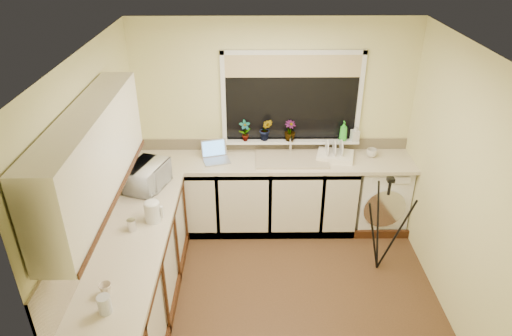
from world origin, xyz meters
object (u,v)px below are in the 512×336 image
at_px(steel_jar, 132,225).
at_px(soap_bottle_clear, 355,133).
at_px(kettle, 152,212).
at_px(plant_a, 245,131).
at_px(washing_machine, 378,193).
at_px(glass_jug, 105,304).
at_px(dish_rack, 335,156).
at_px(plant_b, 266,129).
at_px(microwave, 147,176).
at_px(tripod, 383,225).
at_px(soap_bottle_green, 343,131).
at_px(laptop, 215,155).
at_px(cup_back, 372,153).
at_px(cup_left, 106,289).
at_px(plant_c, 290,131).

height_order(steel_jar, soap_bottle_clear, soap_bottle_clear).
distance_m(kettle, plant_a, 1.64).
distance_m(washing_machine, glass_jug, 3.53).
relative_size(dish_rack, plant_b, 1.52).
bearing_deg(microwave, dish_rack, -54.66).
bearing_deg(tripod, steel_jar, -143.52).
bearing_deg(plant_b, washing_machine, -7.73).
height_order(plant_a, soap_bottle_green, plant_a).
bearing_deg(microwave, glass_jug, -160.99).
distance_m(plant_b, soap_bottle_clear, 1.04).
bearing_deg(plant_b, glass_jug, -115.26).
bearing_deg(microwave, soap_bottle_green, -51.31).
xyz_separation_m(kettle, tripod, (2.26, 0.38, -0.43)).
height_order(washing_machine, dish_rack, dish_rack).
bearing_deg(glass_jug, plant_a, 69.27).
xyz_separation_m(laptop, cup_back, (1.81, 0.05, -0.01)).
xyz_separation_m(dish_rack, steel_jar, (-2.03, -1.38, 0.02)).
bearing_deg(steel_jar, cup_left, -91.00).
bearing_deg(microwave, plant_b, -38.36).
relative_size(soap_bottle_green, cup_back, 1.92).
bearing_deg(plant_a, soap_bottle_green, 0.23).
bearing_deg(plant_b, laptop, -161.22).
height_order(laptop, plant_a, plant_a).
distance_m(laptop, dish_rack, 1.38).
bearing_deg(plant_c, microwave, -151.59).
height_order(laptop, dish_rack, laptop).
relative_size(washing_machine, cup_left, 8.80).
bearing_deg(laptop, steel_jar, -131.27).
xyz_separation_m(microwave, plant_b, (1.23, 0.83, 0.15)).
bearing_deg(steel_jar, plant_a, 57.47).
bearing_deg(dish_rack, plant_a, -175.82).
xyz_separation_m(laptop, glass_jug, (-0.62, -2.34, 0.01)).
relative_size(plant_c, soap_bottle_clear, 1.26).
distance_m(plant_b, cup_left, 2.68).
distance_m(steel_jar, soap_bottle_clear, 2.76).
bearing_deg(dish_rack, tripod, -52.03).
xyz_separation_m(glass_jug, plant_a, (0.96, 2.53, 0.21)).
bearing_deg(plant_c, washing_machine, -9.41).
distance_m(plant_b, cup_back, 1.26).
relative_size(glass_jug, steel_jar, 1.29).
relative_size(glass_jug, cup_back, 1.14).
bearing_deg(cup_back, dish_rack, -175.22).
bearing_deg(microwave, tripod, -77.22).
bearing_deg(soap_bottle_clear, cup_left, -134.34).
height_order(steel_jar, cup_back, steel_jar).
bearing_deg(plant_b, dish_rack, -13.06).
distance_m(dish_rack, plant_c, 0.60).
bearing_deg(plant_b, microwave, -146.23).
distance_m(kettle, plant_b, 1.79).
height_order(dish_rack, cup_left, cup_left).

